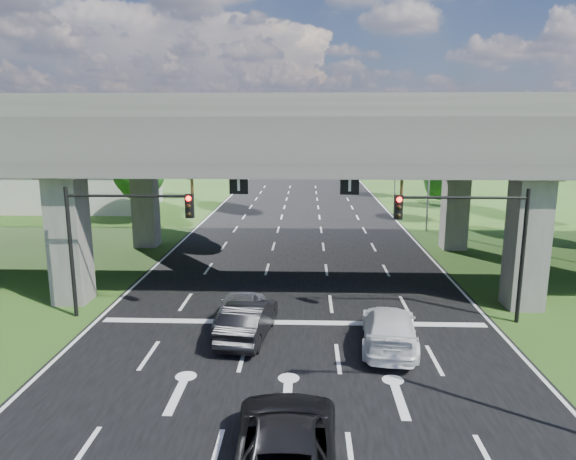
# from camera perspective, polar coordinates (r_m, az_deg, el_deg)

# --- Properties ---
(ground) EXTENTS (160.00, 160.00, 0.00)m
(ground) POSITION_cam_1_polar(r_m,az_deg,el_deg) (19.98, 0.24, -14.06)
(ground) COLOR #2A4817
(ground) RESTS_ON ground
(road) EXTENTS (18.00, 120.00, 0.03)m
(road) POSITION_cam_1_polar(r_m,az_deg,el_deg) (29.30, 0.89, -5.53)
(road) COLOR black
(road) RESTS_ON ground
(overpass) EXTENTS (80.00, 15.00, 10.00)m
(overpass) POSITION_cam_1_polar(r_m,az_deg,el_deg) (30.01, 1.02, 10.22)
(overpass) COLOR #3C3936
(overpass) RESTS_ON ground
(warehouse) EXTENTS (20.00, 10.00, 4.00)m
(warehouse) POSITION_cam_1_polar(r_m,az_deg,el_deg) (59.66, -24.43, 4.19)
(warehouse) COLOR #9E9E99
(warehouse) RESTS_ON ground
(signal_right) EXTENTS (5.76, 0.54, 6.00)m
(signal_right) POSITION_cam_1_polar(r_m,az_deg,el_deg) (23.53, 20.00, -0.04)
(signal_right) COLOR black
(signal_right) RESTS_ON ground
(signal_left) EXTENTS (5.76, 0.54, 6.00)m
(signal_left) POSITION_cam_1_polar(r_m,az_deg,el_deg) (23.91, -18.51, 0.24)
(signal_left) COLOR black
(signal_left) RESTS_ON ground
(streetlight_far) EXTENTS (3.38, 0.25, 10.00)m
(streetlight_far) POSITION_cam_1_polar(r_m,az_deg,el_deg) (43.15, 14.98, 7.51)
(streetlight_far) COLOR gray
(streetlight_far) RESTS_ON ground
(streetlight_beyond) EXTENTS (3.38, 0.25, 10.00)m
(streetlight_beyond) POSITION_cam_1_polar(r_m,az_deg,el_deg) (58.83, 11.56, 8.67)
(streetlight_beyond) COLOR gray
(streetlight_beyond) RESTS_ON ground
(tree_left_near) EXTENTS (4.50, 4.50, 7.80)m
(tree_left_near) POSITION_cam_1_polar(r_m,az_deg,el_deg) (46.49, -16.22, 6.44)
(tree_left_near) COLOR black
(tree_left_near) RESTS_ON ground
(tree_left_mid) EXTENTS (3.91, 3.90, 6.76)m
(tree_left_mid) POSITION_cam_1_polar(r_m,az_deg,el_deg) (55.05, -16.57, 6.49)
(tree_left_mid) COLOR black
(tree_left_mid) RESTS_ON ground
(tree_left_far) EXTENTS (4.80, 4.80, 8.32)m
(tree_left_far) POSITION_cam_1_polar(r_m,az_deg,el_deg) (61.60, -10.69, 8.17)
(tree_left_far) COLOR black
(tree_left_far) RESTS_ON ground
(tree_right_near) EXTENTS (4.20, 4.20, 7.28)m
(tree_right_near) POSITION_cam_1_polar(r_m,az_deg,el_deg) (47.83, 17.31, 6.12)
(tree_right_near) COLOR black
(tree_right_near) RESTS_ON ground
(tree_right_mid) EXTENTS (3.91, 3.90, 6.76)m
(tree_right_mid) POSITION_cam_1_polar(r_m,az_deg,el_deg) (56.34, 18.16, 6.50)
(tree_right_mid) COLOR black
(tree_right_mid) RESTS_ON ground
(tree_right_far) EXTENTS (4.50, 4.50, 7.80)m
(tree_right_far) POSITION_cam_1_polar(r_m,az_deg,el_deg) (63.16, 12.69, 7.88)
(tree_right_far) COLOR black
(tree_right_far) RESTS_ON ground
(car_silver) EXTENTS (2.03, 4.74, 1.60)m
(car_silver) POSITION_cam_1_polar(r_m,az_deg,el_deg) (22.59, -5.29, -8.71)
(car_silver) COLOR #ABACB3
(car_silver) RESTS_ON road
(car_dark) EXTENTS (2.23, 4.86, 1.54)m
(car_dark) POSITION_cam_1_polar(r_m,az_deg,el_deg) (21.44, -4.48, -9.91)
(car_dark) COLOR black
(car_dark) RESTS_ON road
(car_white) EXTENTS (2.71, 5.39, 1.50)m
(car_white) POSITION_cam_1_polar(r_m,az_deg,el_deg) (20.98, 11.18, -10.67)
(car_white) COLOR silver
(car_white) RESTS_ON road
(car_trailing) EXTENTS (2.68, 5.69, 1.57)m
(car_trailing) POSITION_cam_1_polar(r_m,az_deg,el_deg) (13.85, -0.21, -22.88)
(car_trailing) COLOR black
(car_trailing) RESTS_ON road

